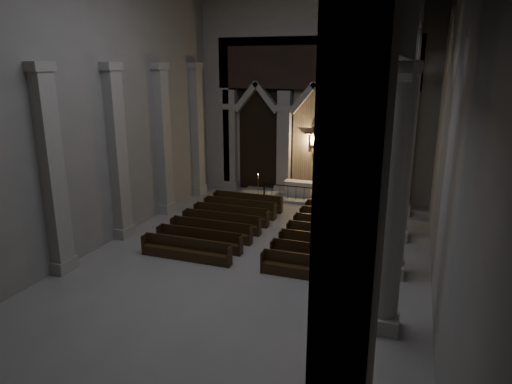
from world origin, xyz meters
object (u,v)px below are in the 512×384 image
pews (274,231)px  altar_rail (304,192)px  altar (299,188)px  worshipper (324,213)px  candle_stand_right (349,202)px  candle_stand_left (258,193)px

pews → altar_rail: bearing=90.0°
pews → altar: bearing=94.9°
altar → altar_rail: altar is taller
pews → worshipper: size_ratio=7.15×
altar_rail → pews: 5.98m
candle_stand_right → candle_stand_left: bearing=-179.6°
candle_stand_left → candle_stand_right: bearing=0.4°
candle_stand_left → worshipper: candle_stand_left is taller
candle_stand_left → worshipper: (4.67, -3.21, 0.22)m
altar → altar_rail: size_ratio=0.34×
altar_rail → altar: bearing=121.0°
candle_stand_left → candle_stand_right: candle_stand_left is taller
candle_stand_right → worshipper: 3.35m
altar_rail → candle_stand_left: bearing=-172.7°
altar → pews: size_ratio=0.18×
altar → worshipper: (2.50, -4.55, 0.07)m
candle_stand_right → worshipper: candle_stand_right is taller
altar → worshipper: size_ratio=1.31×
candle_stand_left → candle_stand_right: (5.47, 0.04, -0.03)m
altar_rail → candle_stand_left: 2.79m
altar → pews: altar is taller
altar_rail → candle_stand_left: candle_stand_left is taller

